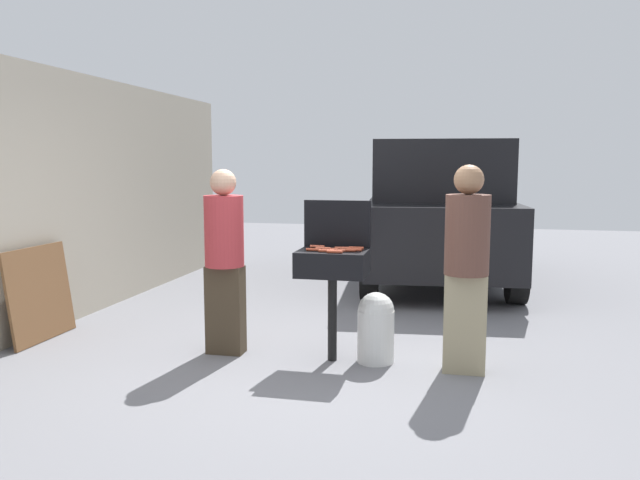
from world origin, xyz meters
TOP-DOWN VIEW (x-y plane):
  - ground_plane at (0.00, 0.00)m, footprint 24.00×24.00m
  - house_wall_side at (-2.99, 1.00)m, footprint 0.24×8.00m
  - bbq_grill at (0.18, 0.23)m, footprint 0.60×0.44m
  - grill_lid_open at (0.18, 0.45)m, footprint 0.60×0.05m
  - hot_dog_0 at (0.15, 0.10)m, footprint 0.13×0.04m
  - hot_dog_1 at (0.25, 0.29)m, footprint 0.13×0.04m
  - hot_dog_2 at (0.24, 0.15)m, footprint 0.13×0.04m
  - hot_dog_3 at (0.16, 0.20)m, footprint 0.13×0.04m
  - hot_dog_4 at (0.03, 0.15)m, footprint 0.13×0.03m
  - hot_dog_5 at (0.37, 0.33)m, footprint 0.13×0.03m
  - hot_dog_6 at (0.37, 0.22)m, footprint 0.13×0.03m
  - hot_dog_7 at (0.23, 0.06)m, footprint 0.13×0.03m
  - hot_dog_8 at (0.09, 0.24)m, footprint 0.13×0.03m
  - hot_dog_9 at (0.02, 0.35)m, footprint 0.13×0.03m
  - hot_dog_10 at (0.32, 0.18)m, footprint 0.13×0.04m
  - propane_tank at (0.56, 0.26)m, footprint 0.32×0.32m
  - person_left at (-0.81, 0.23)m, footprint 0.35×0.35m
  - person_right at (1.30, 0.16)m, footprint 0.36×0.36m
  - parked_minivan at (0.92, 4.28)m, footprint 2.34×4.55m
  - leaning_board at (-2.74, 0.24)m, footprint 0.14×0.90m

SIDE VIEW (x-z plane):
  - ground_plane at x=0.00m, z-range 0.00..0.00m
  - propane_tank at x=0.56m, z-range 0.01..0.63m
  - leaning_board at x=-2.74m, z-range 0.00..0.92m
  - bbq_grill at x=0.18m, z-range 0.34..1.32m
  - person_left at x=-0.81m, z-range 0.07..1.74m
  - person_right at x=1.30m, z-range 0.07..1.79m
  - hot_dog_0 at x=0.15m, z-range 0.98..1.00m
  - hot_dog_1 at x=0.25m, z-range 0.98..1.00m
  - hot_dog_2 at x=0.24m, z-range 0.98..1.00m
  - hot_dog_3 at x=0.16m, z-range 0.98..1.00m
  - hot_dog_4 at x=0.03m, z-range 0.98..1.00m
  - hot_dog_5 at x=0.37m, z-range 0.98..1.00m
  - hot_dog_6 at x=0.37m, z-range 0.98..1.00m
  - hot_dog_7 at x=0.23m, z-range 0.98..1.00m
  - hot_dog_8 at x=0.09m, z-range 0.98..1.00m
  - hot_dog_9 at x=0.02m, z-range 0.98..1.00m
  - hot_dog_10 at x=0.32m, z-range 0.98..1.00m
  - parked_minivan at x=0.92m, z-range 0.02..2.04m
  - grill_lid_open at x=0.18m, z-range 0.98..1.40m
  - house_wall_side at x=-2.99m, z-range 0.00..2.71m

